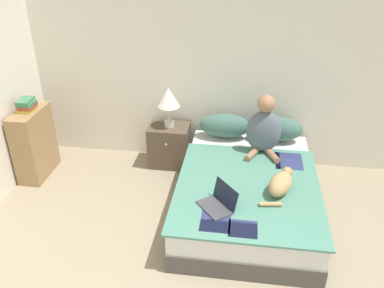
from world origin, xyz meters
The scene contains 11 objects.
wall_back centered at (0.00, 3.18, 1.27)m, with size 6.06×0.05×2.55m.
bed centered at (0.19, 2.09, 0.22)m, with size 1.43×2.05×0.44m.
pillow_near centered at (-0.12, 2.95, 0.58)m, with size 0.62×0.29×0.30m.
pillow_far centered at (0.51, 2.95, 0.58)m, with size 0.62×0.29×0.30m.
person_sitting centered at (0.34, 2.64, 0.73)m, with size 0.40×0.38×0.69m.
cat_tabby centered at (0.50, 1.85, 0.54)m, with size 0.36×0.51×0.20m.
laptop_open centered at (-0.07, 1.52, 0.48)m, with size 0.40×0.41×0.22m.
nightstand centered at (-0.81, 2.92, 0.27)m, with size 0.50×0.40×0.54m.
table_lamp centered at (-0.80, 2.92, 0.90)m, with size 0.27×0.27×0.50m.
bookshelf centered at (-2.37, 2.47, 0.43)m, with size 0.27×0.60×0.85m.
book_stack_top centered at (-2.36, 2.47, 0.92)m, with size 0.19×0.23×0.14m.
Camera 1 is at (0.11, -1.50, 2.76)m, focal length 38.00 mm.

